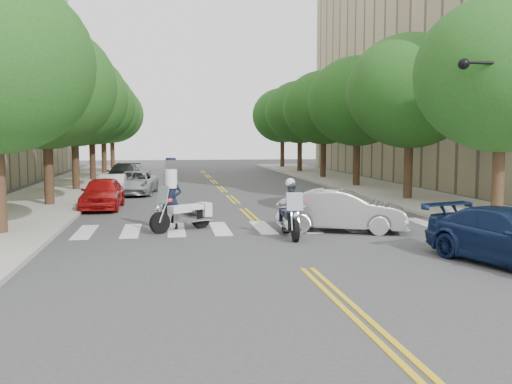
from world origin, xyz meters
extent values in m
plane|color=#38383A|center=(0.00, 0.00, 0.00)|extent=(140.00, 140.00, 0.00)
cube|color=#9E9991|center=(-9.50, 22.00, 0.07)|extent=(5.00, 60.00, 0.15)
cube|color=#9E9991|center=(9.50, 22.00, 0.07)|extent=(5.00, 60.00, 0.15)
cylinder|color=#382316|center=(-8.80, 14.00, 1.66)|extent=(0.44, 0.44, 3.32)
ellipsoid|color=#234D16|center=(-8.80, 14.00, 5.56)|extent=(6.40, 6.40, 5.76)
cylinder|color=#382316|center=(-8.80, 22.00, 1.66)|extent=(0.44, 0.44, 3.32)
ellipsoid|color=#234D16|center=(-8.80, 22.00, 5.56)|extent=(6.40, 6.40, 5.76)
cylinder|color=#382316|center=(-8.80, 30.00, 1.66)|extent=(0.44, 0.44, 3.32)
ellipsoid|color=#234D16|center=(-8.80, 30.00, 5.56)|extent=(6.40, 6.40, 5.76)
cylinder|color=#382316|center=(-8.80, 38.00, 1.66)|extent=(0.44, 0.44, 3.32)
ellipsoid|color=#234D16|center=(-8.80, 38.00, 5.56)|extent=(6.40, 6.40, 5.76)
cylinder|color=#382316|center=(-8.80, 46.00, 1.66)|extent=(0.44, 0.44, 3.32)
ellipsoid|color=#234D16|center=(-8.80, 46.00, 5.56)|extent=(6.40, 6.40, 5.76)
cylinder|color=#382316|center=(8.80, 6.00, 1.66)|extent=(0.44, 0.44, 3.32)
ellipsoid|color=#234D16|center=(8.80, 6.00, 5.56)|extent=(6.40, 6.40, 5.76)
cylinder|color=#382316|center=(8.80, 14.00, 1.66)|extent=(0.44, 0.44, 3.32)
ellipsoid|color=#234D16|center=(8.80, 14.00, 5.56)|extent=(6.40, 6.40, 5.76)
cylinder|color=#382316|center=(8.80, 22.00, 1.66)|extent=(0.44, 0.44, 3.32)
ellipsoid|color=#234D16|center=(8.80, 22.00, 5.56)|extent=(6.40, 6.40, 5.76)
cylinder|color=#382316|center=(8.80, 30.00, 1.66)|extent=(0.44, 0.44, 3.32)
ellipsoid|color=#234D16|center=(8.80, 30.00, 5.56)|extent=(6.40, 6.40, 5.76)
cylinder|color=#382316|center=(8.80, 38.00, 1.66)|extent=(0.44, 0.44, 3.32)
ellipsoid|color=#234D16|center=(8.80, 38.00, 5.56)|extent=(6.40, 6.40, 5.76)
cylinder|color=#382316|center=(8.80, 46.00, 1.66)|extent=(0.44, 0.44, 3.32)
ellipsoid|color=#234D16|center=(8.80, 46.00, 5.56)|extent=(6.40, 6.40, 5.76)
cylinder|color=black|center=(7.00, 3.50, 5.60)|extent=(2.40, 0.10, 0.10)
sphere|color=black|center=(5.90, 3.50, 5.55)|extent=(0.36, 0.36, 0.36)
cylinder|color=black|center=(0.53, 3.62, 0.35)|extent=(0.17, 0.71, 0.71)
cylinder|color=black|center=(0.58, 5.28, 0.35)|extent=(0.21, 0.71, 0.71)
cube|color=silver|center=(0.56, 4.50, 0.47)|extent=(0.36, 0.95, 0.33)
cube|color=black|center=(0.56, 4.40, 0.73)|extent=(0.40, 0.74, 0.23)
cube|color=black|center=(0.57, 4.97, 0.75)|extent=(0.43, 0.58, 0.17)
cube|color=black|center=(0.59, 5.44, 0.62)|extent=(0.47, 0.33, 0.47)
cube|color=#8C99A5|center=(0.54, 3.75, 1.25)|extent=(0.52, 0.17, 0.57)
cube|color=red|center=(0.67, 3.92, 1.06)|extent=(0.11, 0.11, 0.08)
cube|color=#0C26E5|center=(0.42, 3.93, 1.06)|extent=(0.11, 0.11, 0.08)
imported|color=#474C56|center=(0.56, 4.50, 1.01)|extent=(0.81, 0.64, 1.64)
sphere|color=silver|center=(0.56, 4.50, 1.78)|extent=(0.31, 0.31, 0.31)
cylinder|color=black|center=(-3.65, 5.80, 0.37)|extent=(0.70, 0.55, 0.75)
cylinder|color=black|center=(-2.21, 6.81, 0.37)|extent=(0.73, 0.59, 0.75)
cube|color=silver|center=(-2.88, 6.34, 0.50)|extent=(1.01, 0.85, 0.35)
cube|color=silver|center=(-2.98, 6.27, 0.77)|extent=(0.86, 0.76, 0.24)
cube|color=silver|center=(-2.48, 6.62, 0.79)|extent=(0.75, 0.71, 0.18)
cube|color=silver|center=(-2.07, 6.90, 0.66)|extent=(0.55, 0.59, 0.50)
cube|color=#8C99A5|center=(-3.54, 5.89, 1.32)|extent=(0.45, 0.55, 0.60)
cube|color=red|center=(-3.31, 5.88, 1.12)|extent=(0.15, 0.15, 0.09)
cube|color=#0C26E5|center=(-3.46, 6.10, 1.12)|extent=(0.15, 0.15, 0.09)
imported|color=black|center=(-3.25, 6.69, 1.02)|extent=(0.86, 0.70, 2.04)
imported|color=#B3B3B5|center=(2.57, 5.34, 0.73)|extent=(4.67, 2.98, 1.45)
imported|color=red|center=(-6.30, 13.00, 0.73)|extent=(1.83, 4.31, 1.45)
imported|color=silver|center=(-6.30, 18.00, 0.62)|extent=(1.38, 3.80, 1.24)
imported|color=#94959B|center=(-5.20, 19.50, 0.66)|extent=(2.68, 4.98, 1.33)
imported|color=black|center=(-6.30, 26.12, 0.73)|extent=(2.49, 5.18, 1.46)
imported|color=gray|center=(-5.24, 29.90, 0.58)|extent=(1.60, 3.50, 1.16)
camera|label=1|loc=(-3.41, -13.50, 3.24)|focal=40.00mm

